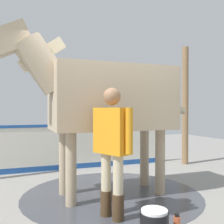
% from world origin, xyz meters
% --- Properties ---
extents(ground_plane, '(16.00, 16.00, 0.02)m').
position_xyz_m(ground_plane, '(0.00, 0.00, -0.01)').
color(ground_plane, gray).
extents(wet_patch, '(2.91, 2.91, 0.00)m').
position_xyz_m(wet_patch, '(0.16, 0.09, 0.00)').
color(wet_patch, '#42444C').
rests_on(wet_patch, ground).
extents(barrier_wall, '(4.13, 0.34, 1.05)m').
position_xyz_m(barrier_wall, '(0.29, 2.14, 0.48)').
color(barrier_wall, silver).
rests_on(barrier_wall, ground).
extents(roof_post_far, '(0.16, 0.16, 2.96)m').
position_xyz_m(roof_post_far, '(2.83, 1.53, 1.48)').
color(roof_post_far, olive).
rests_on(roof_post_far, ground).
extents(horse, '(3.31, 1.13, 2.67)m').
position_xyz_m(horse, '(0.05, 0.10, 1.58)').
color(horse, tan).
rests_on(horse, ground).
extents(handler, '(0.38, 0.63, 1.67)m').
position_xyz_m(handler, '(-0.23, -0.78, 0.96)').
color(handler, '#47331E').
rests_on(handler, ground).
extents(bottle_spray, '(0.08, 0.08, 0.21)m').
position_xyz_m(bottle_spray, '(0.30, -1.42, 0.09)').
color(bottle_spray, '#CC5933').
rests_on(bottle_spray, ground).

